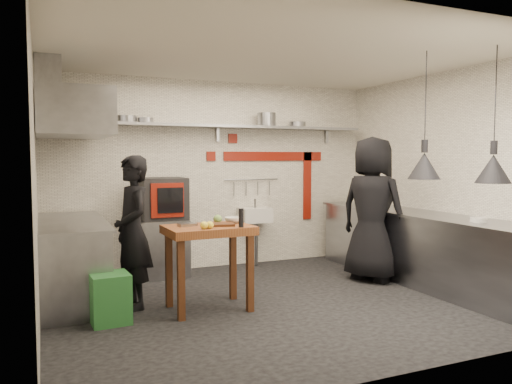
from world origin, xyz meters
name	(u,v)px	position (x,y,z in m)	size (l,w,h in m)	color
floor	(277,302)	(0.00, 0.00, 0.00)	(5.00, 5.00, 0.00)	black
ceiling	(278,55)	(0.00, 0.00, 2.80)	(5.00, 5.00, 0.00)	beige
wall_back	(217,175)	(0.00, 2.10, 1.40)	(5.00, 0.04, 2.80)	silver
wall_front	(400,193)	(0.00, -2.10, 1.40)	(5.00, 0.04, 2.80)	silver
wall_left	(36,186)	(-2.50, 0.00, 1.40)	(0.04, 4.20, 2.80)	silver
wall_right	(447,177)	(2.50, 0.00, 1.40)	(0.04, 4.20, 2.80)	silver
red_band_horiz	(274,156)	(0.95, 2.08, 1.68)	(1.70, 0.02, 0.14)	maroon
red_band_vert	(307,186)	(1.55, 2.08, 1.20)	(0.14, 0.02, 1.10)	maroon
red_tile_a	(233,138)	(0.25, 2.08, 1.95)	(0.14, 0.02, 0.14)	maroon
red_tile_b	(211,156)	(-0.10, 2.08, 1.68)	(0.14, 0.02, 0.14)	maroon
back_shelf	(221,126)	(0.00, 1.92, 2.12)	(4.60, 0.34, 0.04)	slate
shelf_bracket_left	(84,131)	(-1.90, 2.07, 2.02)	(0.04, 0.06, 0.24)	slate
shelf_bracket_mid	(217,134)	(0.00, 2.07, 2.02)	(0.04, 0.06, 0.24)	slate
shelf_bracket_right	(326,136)	(1.90, 2.07, 2.02)	(0.04, 0.06, 0.24)	slate
pan_far_left	(127,119)	(-1.35, 1.92, 2.19)	(0.27, 0.27, 0.09)	slate
pan_mid_left	(146,120)	(-1.10, 1.92, 2.18)	(0.22, 0.22, 0.07)	slate
stock_pot	(267,120)	(0.74, 1.92, 2.24)	(0.28, 0.28, 0.20)	slate
pan_right	(297,124)	(1.28, 1.92, 2.18)	(0.26, 0.26, 0.08)	slate
oven_stand	(162,248)	(-0.92, 1.80, 0.40)	(0.67, 0.61, 0.80)	slate
combi_oven	(163,199)	(-0.91, 1.80, 1.09)	(0.62, 0.58, 0.58)	black
oven_door	(167,200)	(-0.91, 1.49, 1.09)	(0.44, 0.03, 0.46)	maroon
oven_glass	(170,200)	(-0.87, 1.48, 1.09)	(0.35, 0.02, 0.34)	black
hand_sink	(255,215)	(0.55, 1.92, 0.78)	(0.46, 0.34, 0.22)	silver
sink_tap	(255,203)	(0.55, 1.92, 0.96)	(0.03, 0.03, 0.14)	slate
sink_drain	(256,244)	(0.55, 1.88, 0.34)	(0.06, 0.06, 0.66)	slate
utensil_rail	(251,179)	(0.55, 2.06, 1.32)	(0.02, 0.02, 0.90)	slate
counter_right	(424,250)	(2.15, 0.00, 0.45)	(0.70, 3.80, 0.90)	slate
counter_right_top	(425,215)	(2.15, 0.00, 0.92)	(0.76, 3.90, 0.03)	slate
small_bowl_right	(478,220)	(2.10, -0.91, 0.96)	(0.19, 0.19, 0.05)	silver
counter_left	(72,262)	(-2.15, 1.05, 0.45)	(0.70, 1.90, 0.90)	slate
counter_left_top	(71,222)	(-2.15, 1.05, 0.92)	(0.76, 2.00, 0.03)	slate
extractor_hood	(73,115)	(-2.10, 1.05, 2.15)	(0.78, 1.60, 0.50)	slate
hood_duct	(48,78)	(-2.35, 1.05, 2.55)	(0.28, 0.28, 0.50)	slate
green_bin	(110,298)	(-1.85, 0.03, 0.25)	(0.37, 0.37, 0.50)	#236029
prep_table	(209,268)	(-0.79, 0.07, 0.46)	(0.92, 0.64, 0.92)	brown
cutting_board	(220,224)	(-0.68, 0.04, 0.93)	(0.31, 0.22, 0.03)	#462412
pepper_mill	(241,218)	(-0.51, -0.17, 1.02)	(0.05, 0.05, 0.20)	black
lemon_a	(204,225)	(-0.91, -0.15, 0.96)	(0.08, 0.08, 0.08)	yellow
lemon_b	(210,225)	(-0.85, -0.13, 0.96)	(0.08, 0.08, 0.08)	yellow
veg_ball	(218,219)	(-0.64, 0.22, 0.97)	(0.10, 0.10, 0.10)	#6D9844
steel_tray	(187,225)	(-1.01, 0.15, 0.94)	(0.19, 0.13, 0.03)	slate
bowl	(234,220)	(-0.45, 0.20, 0.95)	(0.21, 0.21, 0.06)	silver
heat_lamp_near	(425,116)	(1.37, -0.82, 2.11)	(0.35, 0.35, 1.37)	black
heat_lamp_far	(495,115)	(1.83, -1.32, 2.10)	(0.36, 0.36, 1.40)	black
chef_left	(133,232)	(-1.54, 0.47, 0.84)	(0.61, 0.40, 1.69)	black
chef_right	(372,209)	(1.63, 0.43, 0.97)	(0.95, 0.62, 1.94)	black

